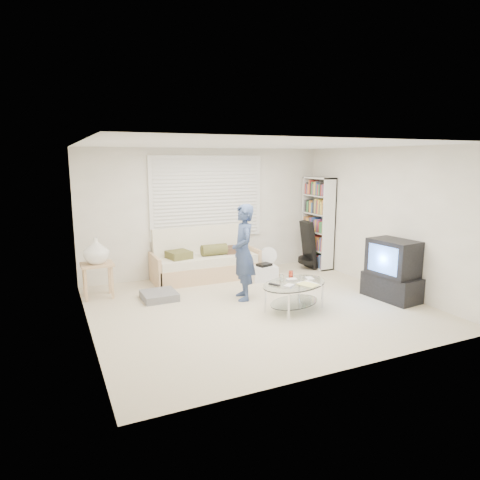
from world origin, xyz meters
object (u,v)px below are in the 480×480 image
coffee_table (295,288)px  futon_sofa (205,262)px  bookshelf (318,223)px  tv_unit (392,271)px

coffee_table → futon_sofa: bearing=105.8°
bookshelf → tv_unit: bookshelf is taller
futon_sofa → tv_unit: (2.39, -2.45, 0.16)m
bookshelf → tv_unit: 2.39m
futon_sofa → bookshelf: bookshelf is taller
bookshelf → coffee_table: (-1.88, -2.13, -0.61)m
futon_sofa → tv_unit: bearing=-45.8°
futon_sofa → tv_unit: size_ratio=2.04×
futon_sofa → coffee_table: bearing=-74.2°
futon_sofa → coffee_table: size_ratio=1.51×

